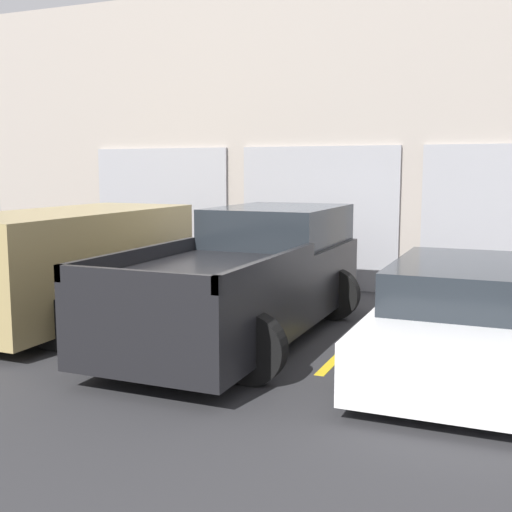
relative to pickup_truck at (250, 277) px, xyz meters
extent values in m
plane|color=#2D2D30|center=(0.00, 0.92, -0.84)|extent=(28.00, 28.00, 0.00)
cube|color=#9E9389|center=(0.00, 4.22, 2.12)|extent=(16.64, 0.60, 5.91)
cube|color=#939399|center=(-3.74, 3.88, 0.55)|extent=(3.14, 0.08, 2.77)
cube|color=#939399|center=(-0.20, 3.88, 0.55)|extent=(3.14, 0.08, 2.77)
cube|color=black|center=(0.00, -0.26, -0.14)|extent=(1.89, 5.31, 0.95)
cube|color=#1E2328|center=(0.00, 1.19, 0.63)|extent=(1.74, 2.39, 0.58)
cube|color=black|center=(-0.90, -1.46, 0.43)|extent=(0.08, 2.92, 0.18)
cube|color=black|center=(0.90, -1.46, 0.43)|extent=(0.08, 2.92, 0.18)
cube|color=black|center=(0.00, -2.88, 0.43)|extent=(1.89, 0.08, 0.18)
cylinder|color=black|center=(-0.83, 1.38, -0.43)|extent=(0.80, 0.22, 0.80)
cylinder|color=black|center=(0.83, 1.38, -0.43)|extent=(0.80, 0.22, 0.80)
cylinder|color=black|center=(-0.83, -1.91, -0.43)|extent=(0.80, 0.22, 0.80)
cylinder|color=black|center=(0.83, -1.91, -0.43)|extent=(0.80, 0.22, 0.80)
cube|color=white|center=(2.88, -0.26, -0.39)|extent=(1.83, 4.68, 0.61)
cube|color=#1E2328|center=(2.88, -0.15, 0.16)|extent=(1.61, 2.57, 0.48)
cylinder|color=black|center=(2.08, 1.19, -0.52)|extent=(0.62, 0.22, 0.62)
cylinder|color=black|center=(2.08, -1.71, -0.52)|extent=(0.62, 0.22, 0.62)
cube|color=#9E8956|center=(-2.88, -0.26, 0.10)|extent=(1.85, 4.44, 1.53)
cube|color=#1E2328|center=(-2.88, 1.91, 0.63)|extent=(1.66, 0.06, 0.28)
cylinder|color=black|center=(-3.70, 1.11, -0.48)|extent=(0.70, 0.22, 0.70)
cylinder|color=black|center=(-2.07, 1.11, -0.48)|extent=(0.70, 0.22, 0.70)
cylinder|color=black|center=(-2.07, -1.64, -0.48)|extent=(0.70, 0.22, 0.70)
cube|color=gold|center=(-4.32, -0.26, -0.83)|extent=(0.12, 2.20, 0.01)
cube|color=gold|center=(-1.44, -0.26, -0.83)|extent=(0.12, 2.20, 0.01)
cube|color=gold|center=(1.44, -0.26, -0.83)|extent=(0.12, 2.20, 0.01)
camera|label=1|loc=(3.49, -8.13, 1.50)|focal=45.00mm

